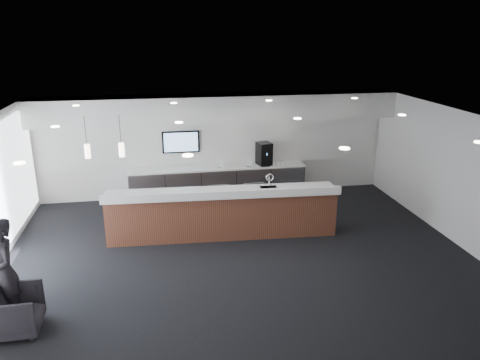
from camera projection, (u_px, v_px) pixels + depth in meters
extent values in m
plane|color=black|center=(240.00, 254.00, 10.24)|extent=(10.00, 10.00, 0.00)
cube|color=black|center=(239.00, 119.00, 9.30)|extent=(10.00, 8.00, 0.02)
cube|color=white|center=(216.00, 145.00, 13.51)|extent=(10.00, 0.02, 3.00)
cube|color=white|center=(456.00, 177.00, 10.59)|extent=(0.02, 8.00, 3.00)
cube|color=white|center=(217.00, 108.00, 12.73)|extent=(10.00, 0.90, 0.70)
cube|color=white|center=(216.00, 142.00, 13.45)|extent=(9.80, 0.06, 1.40)
cube|color=gray|center=(218.00, 183.00, 13.50)|extent=(5.00, 0.60, 0.90)
cube|color=white|center=(218.00, 167.00, 13.35)|extent=(5.06, 0.66, 0.05)
cylinder|color=silver|center=(147.00, 189.00, 12.86)|extent=(0.60, 0.02, 0.02)
cylinder|color=silver|center=(184.00, 187.00, 13.02)|extent=(0.60, 0.02, 0.02)
cylinder|color=silver|center=(219.00, 185.00, 13.19)|extent=(0.60, 0.02, 0.02)
cylinder|color=silver|center=(254.00, 183.00, 13.35)|extent=(0.60, 0.02, 0.02)
cylinder|color=silver|center=(288.00, 181.00, 13.52)|extent=(0.60, 0.02, 0.02)
cube|color=black|center=(181.00, 142.00, 13.22)|extent=(1.05, 0.07, 0.62)
cube|color=#387EE3|center=(181.00, 142.00, 13.18)|extent=(0.95, 0.01, 0.54)
cylinder|color=#FFE7C6|center=(121.00, 151.00, 9.89)|extent=(0.12, 0.12, 0.30)
cylinder|color=#FFE7C6|center=(87.00, 152.00, 9.77)|extent=(0.12, 0.12, 0.30)
cube|color=#542A1C|center=(222.00, 215.00, 11.04)|extent=(5.36, 1.03, 1.05)
cube|color=white|center=(222.00, 192.00, 10.87)|extent=(5.44, 1.11, 0.06)
cube|color=white|center=(224.00, 195.00, 10.45)|extent=(5.41, 0.41, 0.18)
cylinder|color=silver|center=(269.00, 182.00, 11.04)|extent=(0.04, 0.04, 0.28)
torus|color=silver|center=(270.00, 177.00, 10.94)|extent=(0.19, 0.04, 0.19)
cube|color=black|center=(264.00, 154.00, 13.45)|extent=(0.45, 0.49, 0.65)
cube|color=silver|center=(266.00, 166.00, 13.34)|extent=(0.23, 0.12, 0.02)
cube|color=white|center=(220.00, 164.00, 13.25)|extent=(0.15, 0.06, 0.21)
cube|color=white|center=(249.00, 162.00, 13.33)|extent=(0.18, 0.05, 0.23)
imported|color=black|center=(15.00, 312.00, 7.54)|extent=(0.84, 0.82, 0.75)
imported|color=black|center=(5.00, 272.00, 7.69)|extent=(0.71, 0.79, 1.82)
imported|color=white|center=(283.00, 163.00, 13.53)|extent=(0.09, 0.09, 0.08)
imported|color=white|center=(278.00, 163.00, 13.50)|extent=(0.12, 0.12, 0.08)
imported|color=white|center=(274.00, 164.00, 13.48)|extent=(0.11, 0.11, 0.08)
imported|color=white|center=(269.00, 164.00, 13.46)|extent=(0.12, 0.12, 0.08)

